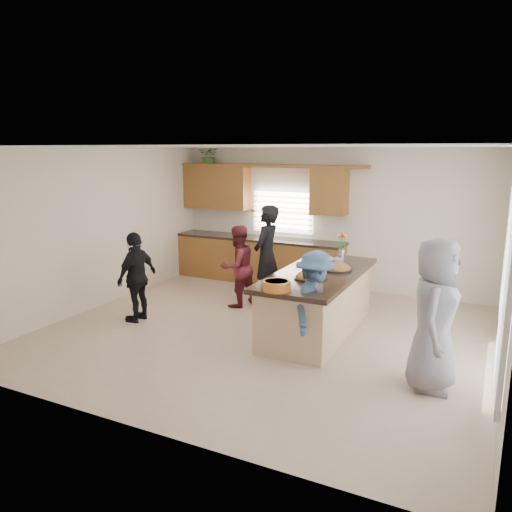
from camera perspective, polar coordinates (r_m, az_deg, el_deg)
The scene contains 18 objects.
floor at distance 7.77m, azimuth 1.03°, elevation -8.73°, with size 6.50×6.50×0.00m, color #C8B095.
room_shell at distance 7.31m, azimuth 1.09°, elevation 5.33°, with size 6.52×6.02×2.81m.
back_cabinetry at distance 10.52m, azimuth 0.17°, elevation 1.98°, with size 4.08×0.66×2.46m.
right_wall_glazing at distance 6.59m, azimuth 26.76°, elevation -1.66°, with size 0.06×4.00×2.25m.
island at distance 7.72m, azimuth 7.07°, elevation -5.39°, with size 1.15×2.70×0.95m.
platter_front at distance 7.15m, azimuth 6.25°, elevation -2.41°, with size 0.47×0.47×0.19m.
platter_mid at distance 7.72m, azimuth 9.24°, elevation -1.41°, with size 0.46×0.46×0.19m.
platter_back at distance 8.30m, azimuth 7.56°, elevation -0.42°, with size 0.41×0.41×0.17m.
salad_bowl at distance 6.54m, azimuth 2.35°, elevation -3.33°, with size 0.37×0.37×0.13m.
clear_cup at distance 6.52m, azimuth 7.30°, elevation -3.62°, with size 0.09×0.09×0.11m, color white.
plate_stack at distance 8.34m, azimuth 9.26°, elevation -0.45°, with size 0.19×0.19×0.05m, color #B890D1.
flower_vase at distance 8.51m, azimuth 9.77°, elevation 1.24°, with size 0.14×0.14×0.43m.
potted_plant at distance 11.01m, azimuth -5.36°, elevation 11.39°, with size 0.42×0.37×0.47m, color #2E6528.
woman_left_back at distance 8.86m, azimuth 1.21°, elevation 0.01°, with size 0.66×0.43×1.81m, color black.
woman_left_mid at distance 8.85m, azimuth -2.11°, elevation -1.18°, with size 0.71×0.55×1.46m, color maroon.
woman_left_front at distance 8.31m, azimuth -13.45°, elevation -2.34°, with size 0.86×0.36×1.47m, color black.
woman_right_back at distance 6.69m, azimuth 6.71°, elevation -5.61°, with size 0.95×0.55×1.47m, color #39597D.
woman_right_front at distance 6.12m, azimuth 19.74°, elevation -6.37°, with size 0.88×0.57×1.80m, color gray.
Camera 1 is at (3.09, -6.57, 2.76)m, focal length 35.00 mm.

